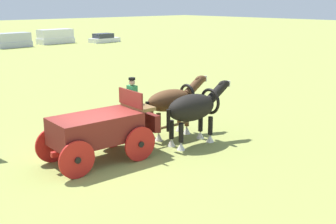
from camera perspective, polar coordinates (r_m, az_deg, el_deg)
ground_plane at (r=14.54m, az=-9.51°, el=-6.55°), size 220.00×220.00×0.00m
show_wagon at (r=14.25m, az=-9.15°, el=-2.23°), size 5.85×2.05×2.61m
draft_horse_near at (r=16.70m, az=0.60°, el=1.42°), size 3.12×0.96×2.26m
draft_horse_off at (r=15.73m, az=3.54°, el=0.51°), size 3.15×1.10×2.24m
parked_vehicle_e at (r=53.08m, az=-20.23°, el=9.04°), size 4.27×2.23×1.66m
parked_vehicle_f at (r=56.42m, az=-14.91°, el=9.79°), size 4.68×2.22×1.79m
parked_vehicle_g at (r=56.70m, az=-8.60°, el=9.76°), size 4.09×2.01×1.16m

